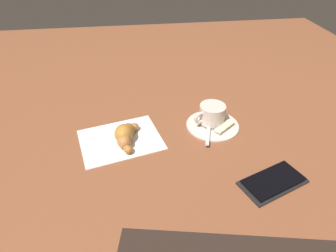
{
  "coord_description": "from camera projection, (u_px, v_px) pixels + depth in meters",
  "views": [
    {
      "loc": [
        0.06,
        0.6,
        0.46
      ],
      "look_at": [
        -0.02,
        0.02,
        0.02
      ],
      "focal_mm": 30.74,
      "sensor_mm": 36.0,
      "label": 1
    }
  ],
  "objects": [
    {
      "name": "ground_plane",
      "position": [
        161.0,
        129.0,
        0.76
      ],
      "size": [
        1.8,
        1.8,
        0.0
      ],
      "primitive_type": "plane",
      "color": "brown"
    },
    {
      "name": "saucer",
      "position": [
        213.0,
        125.0,
        0.77
      ],
      "size": [
        0.14,
        0.14,
        0.01
      ],
      "primitive_type": "cylinder",
      "color": "silver",
      "rests_on": "ground"
    },
    {
      "name": "espresso_cup",
      "position": [
        212.0,
        114.0,
        0.76
      ],
      "size": [
        0.09,
        0.07,
        0.05
      ],
      "color": "silver",
      "rests_on": "saucer"
    },
    {
      "name": "teaspoon",
      "position": [
        209.0,
        124.0,
        0.76
      ],
      "size": [
        0.05,
        0.13,
        0.01
      ],
      "color": "silver",
      "rests_on": "saucer"
    },
    {
      "name": "sugar_packet",
      "position": [
        225.0,
        127.0,
        0.75
      ],
      "size": [
        0.06,
        0.06,
        0.01
      ],
      "primitive_type": "cube",
      "rotation": [
        0.0,
        0.0,
        10.09
      ],
      "color": "beige",
      "rests_on": "saucer"
    },
    {
      "name": "napkin",
      "position": [
        121.0,
        139.0,
        0.72
      ],
      "size": [
        0.23,
        0.19,
        0.0
      ],
      "primitive_type": "cube",
      "rotation": [
        0.0,
        0.0,
        0.24
      ],
      "color": "white",
      "rests_on": "ground"
    },
    {
      "name": "croissant",
      "position": [
        125.0,
        135.0,
        0.7
      ],
      "size": [
        0.07,
        0.12,
        0.04
      ],
      "color": "#B6773E",
      "rests_on": "napkin"
    },
    {
      "name": "cell_phone",
      "position": [
        273.0,
        181.0,
        0.6
      ],
      "size": [
        0.16,
        0.12,
        0.01
      ],
      "color": "black",
      "rests_on": "ground"
    }
  ]
}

